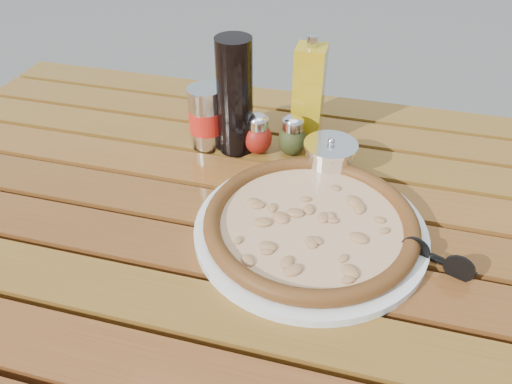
% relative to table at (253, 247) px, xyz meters
% --- Properties ---
extents(table, '(1.40, 0.90, 0.75)m').
position_rel_table_xyz_m(table, '(0.00, 0.00, 0.00)').
color(table, '#3D230D').
rests_on(table, ground).
extents(plate, '(0.38, 0.38, 0.01)m').
position_rel_table_xyz_m(plate, '(0.10, -0.02, 0.08)').
color(plate, white).
rests_on(plate, table).
extents(pizza, '(0.37, 0.37, 0.03)m').
position_rel_table_xyz_m(pizza, '(0.10, -0.02, 0.10)').
color(pizza, '#FFE3B6').
rests_on(pizza, plate).
extents(pepper_shaker, '(0.05, 0.05, 0.08)m').
position_rel_table_xyz_m(pepper_shaker, '(-0.04, 0.18, 0.11)').
color(pepper_shaker, '#AC1F13').
rests_on(pepper_shaker, table).
extents(oregano_shaker, '(0.07, 0.07, 0.08)m').
position_rel_table_xyz_m(oregano_shaker, '(0.02, 0.19, 0.11)').
color(oregano_shaker, '#3A4019').
rests_on(oregano_shaker, table).
extents(dark_bottle, '(0.07, 0.07, 0.22)m').
position_rel_table_xyz_m(dark_bottle, '(-0.08, 0.18, 0.19)').
color(dark_bottle, black).
rests_on(dark_bottle, table).
extents(soda_can, '(0.09, 0.09, 0.12)m').
position_rel_table_xyz_m(soda_can, '(-0.14, 0.18, 0.13)').
color(soda_can, silver).
rests_on(soda_can, table).
extents(olive_oil_cruet, '(0.06, 0.06, 0.21)m').
position_rel_table_xyz_m(olive_oil_cruet, '(0.04, 0.25, 0.17)').
color(olive_oil_cruet, '#BC9514').
rests_on(olive_oil_cruet, table).
extents(parmesan_tin, '(0.13, 0.13, 0.07)m').
position_rel_table_xyz_m(parmesan_tin, '(0.10, 0.15, 0.11)').
color(parmesan_tin, silver).
rests_on(parmesan_tin, table).
extents(sunglasses, '(0.11, 0.05, 0.04)m').
position_rel_table_xyz_m(sunglasses, '(0.29, -0.05, 0.09)').
color(sunglasses, black).
rests_on(sunglasses, table).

